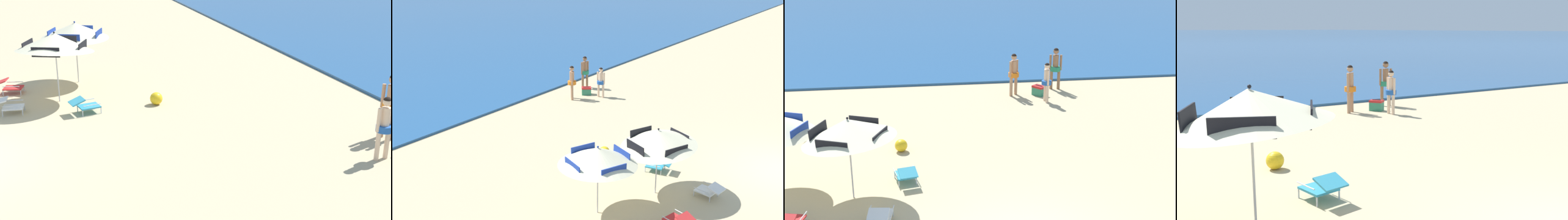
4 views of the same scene
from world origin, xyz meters
TOP-DOWN VIEW (x-y plane):
  - beach_umbrella_striped_main at (-4.04, 3.00)m, footprint 3.40×3.39m
  - lounge_chair_under_umbrella at (-2.64, 3.64)m, footprint 0.70×0.96m
  - lounge_chair_beside_umbrella at (-3.29, 1.48)m, footprint 0.65×0.92m
  - person_standing_near_shore at (3.68, 11.64)m, footprint 0.52×0.43m
  - person_standing_beside at (1.78, 11.03)m, footprint 0.43×0.43m
  - person_wading_in at (2.90, 10.04)m, footprint 0.39×0.47m
  - cooler_box at (2.82, 10.89)m, footprint 0.58×0.60m
  - beach_ball at (-2.78, 5.87)m, footprint 0.40×0.40m

SIDE VIEW (x-z plane):
  - beach_ball at x=-2.78m, z-range 0.00..0.40m
  - cooler_box at x=2.82m, z-range -0.01..0.42m
  - lounge_chair_under_umbrella at x=-2.64m, z-range 0.03..0.53m
  - lounge_chair_beside_umbrella at x=-3.29m, z-range 0.03..0.52m
  - person_wading_in at x=2.90m, z-range 0.12..1.71m
  - person_standing_beside at x=1.78m, z-range 0.14..1.88m
  - person_standing_near_shore at x=3.68m, z-range 0.14..1.91m
  - beach_umbrella_striped_main at x=-4.04m, z-range 0.76..3.09m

